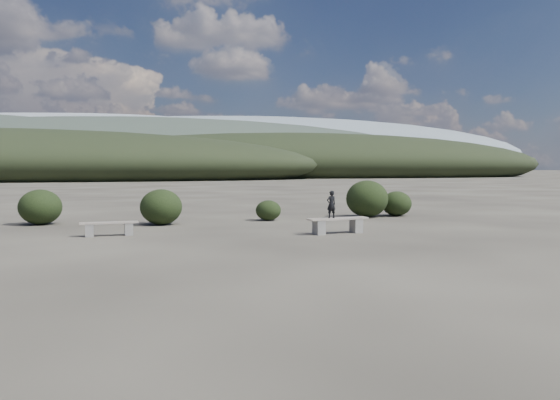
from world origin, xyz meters
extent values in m
plane|color=#2E2B24|center=(0.00, 0.00, 0.00)|extent=(1200.00, 1200.00, 0.00)
cube|color=gray|center=(-5.33, 5.42, 0.18)|extent=(0.25, 0.34, 0.37)
cube|color=gray|center=(-4.23, 5.50, 0.18)|extent=(0.25, 0.34, 0.37)
cube|color=gray|center=(-4.78, 5.46, 0.39)|extent=(1.67, 0.46, 0.05)
cube|color=gray|center=(1.27, 4.23, 0.22)|extent=(0.32, 0.41, 0.43)
cube|color=gray|center=(2.55, 4.43, 0.22)|extent=(0.32, 0.41, 0.43)
cube|color=gray|center=(1.91, 4.33, 0.46)|extent=(1.98, 0.70, 0.05)
imported|color=black|center=(1.68, 4.30, 0.90)|extent=(0.33, 0.25, 0.83)
ellipsoid|color=black|center=(-3.17, 8.38, 0.63)|extent=(1.46, 1.46, 1.25)
ellipsoid|color=black|center=(0.84, 8.96, 0.39)|extent=(0.97, 0.97, 0.77)
ellipsoid|color=black|center=(5.08, 9.40, 0.75)|extent=(1.71, 1.71, 1.50)
ellipsoid|color=black|center=(6.47, 9.55, 0.52)|extent=(1.24, 1.24, 1.03)
ellipsoid|color=black|center=(-7.30, 9.50, 0.62)|extent=(1.47, 1.47, 1.24)
ellipsoid|color=black|center=(-25.00, 90.00, 2.70)|extent=(110.00, 40.00, 12.00)
ellipsoid|color=black|center=(35.00, 110.00, 3.15)|extent=(120.00, 44.00, 14.00)
ellipsoid|color=#2F3A30|center=(0.00, 160.00, 5.40)|extent=(190.00, 64.00, 24.00)
ellipsoid|color=gray|center=(70.00, 300.00, 9.90)|extent=(340.00, 110.00, 44.00)
ellipsoid|color=gray|center=(-30.00, 400.00, 12.60)|extent=(460.00, 140.00, 56.00)
camera|label=1|loc=(-3.95, -11.16, 1.97)|focal=35.00mm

